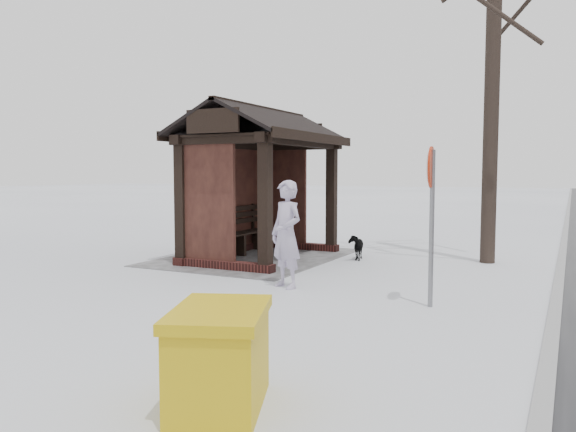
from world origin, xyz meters
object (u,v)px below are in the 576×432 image
Objects in this scene: bus_shelter at (256,153)px; road_sign at (431,190)px; pedestrian at (286,234)px; dog at (356,247)px; grit_bin at (220,357)px.

bus_shelter is 4.98m from road_sign.
pedestrian reaches higher than dog.
bus_shelter is 2.80m from dog.
road_sign is (2.66, 4.17, -0.63)m from bus_shelter.
road_sign is at bearing 57.49° from bus_shelter.
bus_shelter reaches higher than grit_bin.
grit_bin is at bearing -15.74° from road_sign.
grit_bin is at bearing -45.48° from pedestrian.
pedestrian is 1.41× the size of grit_bin.
grit_bin reaches higher than dog.
pedestrian is 2.63× the size of dog.
bus_shelter reaches higher than road_sign.
grit_bin is (6.55, 3.49, -1.78)m from bus_shelter.
bus_shelter is at bearing -177.20° from dog.
pedestrian is 4.45m from grit_bin.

